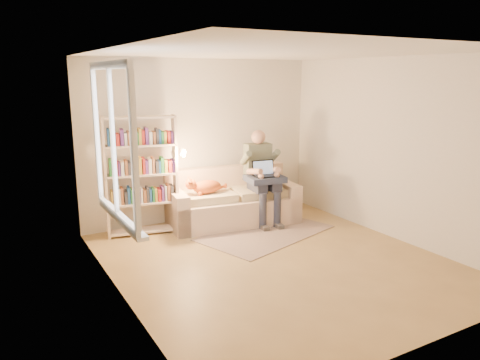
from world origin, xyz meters
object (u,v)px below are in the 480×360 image
laptop (265,172)px  person (261,172)px  sofa (232,203)px  bookshelf (141,170)px  cat (204,187)px

laptop → person: bearing=95.6°
sofa → person: bearing=-19.0°
sofa → bookshelf: size_ratio=1.21×
sofa → cat: bearing=-165.2°
person → laptop: bearing=-84.4°
sofa → person: person is taller
bookshelf → cat: bearing=-2.4°
cat → laptop: size_ratio=1.79×
sofa → person: (0.42, -0.22, 0.52)m
cat → laptop: laptop is taller
sofa → bookshelf: 1.58m
sofa → laptop: bearing=-32.0°
person → bookshelf: bookshelf is taller
sofa → cat: size_ratio=3.00×
laptop → bookshelf: bookshelf is taller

